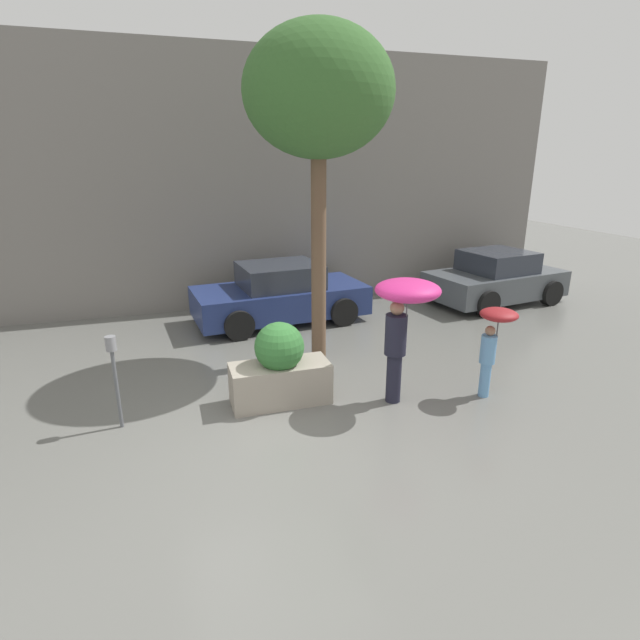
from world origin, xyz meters
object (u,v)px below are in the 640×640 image
(planter_box, at_px, (280,368))
(street_tree, at_px, (319,95))
(person_child, at_px, (494,334))
(parked_car_far, at_px, (495,279))
(parking_meter, at_px, (113,363))
(person_adult, at_px, (404,308))
(parked_car_near, at_px, (280,295))

(planter_box, relative_size, street_tree, 0.26)
(planter_box, height_order, street_tree, street_tree)
(planter_box, distance_m, person_child, 3.29)
(parked_car_far, bearing_deg, parking_meter, 104.50)
(planter_box, bearing_deg, person_adult, -17.81)
(street_tree, bearing_deg, person_adult, -73.53)
(street_tree, relative_size, parking_meter, 4.20)
(person_adult, bearing_deg, parked_car_far, 87.70)
(planter_box, relative_size, parked_car_far, 0.40)
(person_adult, bearing_deg, parking_meter, -141.39)
(person_child, relative_size, parking_meter, 1.07)
(parked_car_near, bearing_deg, person_adult, -175.16)
(parked_car_far, xyz_separation_m, parking_meter, (-8.84, -3.87, 0.35))
(person_child, bearing_deg, planter_box, -177.02)
(person_adult, height_order, person_child, person_adult)
(parked_car_far, xyz_separation_m, street_tree, (-5.45, -2.23, 3.93))
(person_adult, height_order, parked_car_far, person_adult)
(street_tree, bearing_deg, parking_meter, -154.16)
(parked_car_near, height_order, parking_meter, parking_meter)
(person_adult, xyz_separation_m, person_child, (1.43, -0.21, -0.48))
(person_child, bearing_deg, parking_meter, -170.68)
(person_child, relative_size, parked_car_far, 0.39)
(person_child, bearing_deg, parked_car_near, 132.32)
(person_adult, height_order, street_tree, street_tree)
(parked_car_near, xyz_separation_m, parked_car_far, (5.64, -0.11, -0.00))
(parked_car_near, bearing_deg, parked_car_far, -96.71)
(planter_box, relative_size, person_child, 1.04)
(planter_box, distance_m, parked_car_far, 7.58)
(parked_car_near, xyz_separation_m, parking_meter, (-3.20, -3.98, 0.35))
(planter_box, bearing_deg, street_tree, 55.04)
(person_adult, relative_size, street_tree, 0.34)
(street_tree, xyz_separation_m, parking_meter, (-3.39, -1.64, -3.58))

